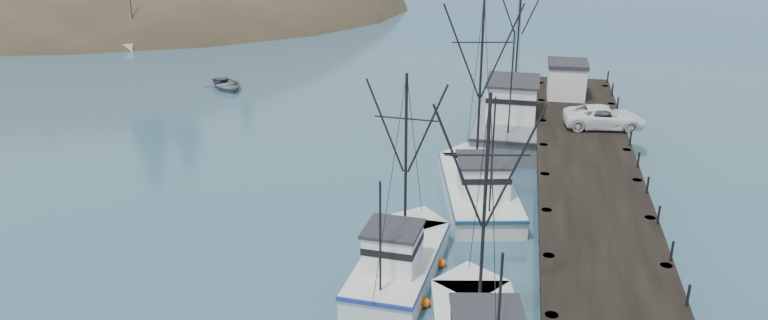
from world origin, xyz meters
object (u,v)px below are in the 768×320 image
(work_vessel, at_px, (512,115))
(pier_shed, at_px, (567,79))
(trawler_far, at_px, (478,187))
(pickup_truck, at_px, (604,117))
(pier, at_px, (590,182))
(trawler_mid, at_px, (400,260))
(motorboat, at_px, (227,88))

(work_vessel, xyz_separation_m, pier_shed, (3.97, 2.95, 2.19))
(trawler_far, bearing_deg, pickup_truck, 48.75)
(work_vessel, xyz_separation_m, pickup_truck, (6.23, -4.12, 1.54))
(work_vessel, bearing_deg, pickup_truck, -33.44)
(work_vessel, relative_size, pickup_truck, 3.06)
(pier, relative_size, trawler_mid, 4.26)
(trawler_far, height_order, work_vessel, work_vessel)
(pier, distance_m, trawler_far, 6.50)
(work_vessel, bearing_deg, trawler_mid, -102.09)
(pier, relative_size, work_vessel, 2.61)
(pickup_truck, xyz_separation_m, motorboat, (-31.86, 11.16, -2.76))
(pier, xyz_separation_m, trawler_mid, (-9.63, -9.59, -0.87))
(pier, height_order, trawler_mid, trawler_mid)
(work_vessel, relative_size, pier_shed, 5.26)
(pier, bearing_deg, work_vessel, 109.65)
(pier_shed, relative_size, pickup_truck, 0.58)
(work_vessel, xyz_separation_m, motorboat, (-25.63, 7.04, -1.23))
(pier_shed, distance_m, motorboat, 30.07)
(trawler_far, height_order, pickup_truck, trawler_far)
(trawler_mid, xyz_separation_m, work_vessel, (4.89, 22.85, 0.41))
(pier, relative_size, trawler_far, 3.55)
(work_vessel, height_order, pier_shed, work_vessel)
(motorboat, bearing_deg, pier, -72.71)
(pier, relative_size, pickup_truck, 8.00)
(trawler_far, xyz_separation_m, motorboat, (-23.92, 20.21, -0.82))
(trawler_mid, relative_size, pier_shed, 3.23)
(pickup_truck, bearing_deg, trawler_mid, 143.55)
(trawler_far, height_order, motorboat, trawler_far)
(trawler_far, bearing_deg, work_vessel, 82.61)
(pier, relative_size, motorboat, 9.34)
(trawler_far, distance_m, pier_shed, 17.29)
(work_vessel, bearing_deg, pier_shed, 36.65)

